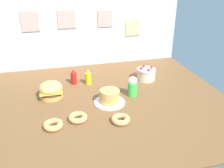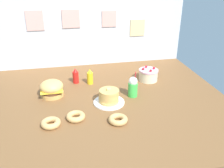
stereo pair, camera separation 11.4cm
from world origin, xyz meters
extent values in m
cube|color=brown|center=(0.00, 0.00, -0.01)|extent=(2.47, 2.06, 0.02)
cube|color=silver|center=(0.00, 1.03, 0.45)|extent=(2.47, 0.03, 0.90)
cube|color=#D8A599|center=(-0.65, 1.01, 0.61)|extent=(0.21, 0.01, 0.24)
cube|color=#D8A599|center=(-0.22, 1.01, 0.62)|extent=(0.21, 0.01, 0.22)
cube|color=#D8A599|center=(0.25, 1.01, 0.60)|extent=(0.18, 0.01, 0.20)
cube|color=beige|center=(0.63, 1.01, 0.47)|extent=(0.19, 0.01, 0.21)
cylinder|color=#DBA859|center=(-0.49, 0.21, 0.02)|extent=(0.23, 0.23, 0.04)
cylinder|color=#59331E|center=(-0.49, 0.21, 0.05)|extent=(0.21, 0.21, 0.03)
cube|color=yellow|center=(-0.49, 0.21, 0.07)|extent=(0.22, 0.22, 0.01)
ellipsoid|color=#E5B260|center=(-0.49, 0.21, 0.10)|extent=(0.23, 0.23, 0.13)
cylinder|color=white|center=(0.04, -0.05, 0.01)|extent=(0.30, 0.30, 0.01)
cylinder|color=#E0AD5B|center=(0.04, -0.06, 0.03)|extent=(0.19, 0.19, 0.02)
cylinder|color=#E0AD5B|center=(0.04, -0.05, 0.05)|extent=(0.19, 0.19, 0.02)
cylinder|color=#E0AD5B|center=(0.04, -0.05, 0.07)|extent=(0.19, 0.19, 0.02)
cylinder|color=#E0AD5B|center=(0.04, -0.05, 0.10)|extent=(0.19, 0.19, 0.02)
cylinder|color=#E0AD5B|center=(0.05, -0.05, 0.12)|extent=(0.19, 0.19, 0.02)
cube|color=#F7E072|center=(0.04, -0.05, 0.15)|extent=(0.04, 0.04, 0.02)
cylinder|color=beige|center=(0.59, 0.37, 0.06)|extent=(0.21, 0.21, 0.11)
cylinder|color=#F2B2C6|center=(0.59, 0.37, 0.12)|extent=(0.22, 0.22, 0.02)
sphere|color=red|center=(0.65, 0.38, 0.15)|extent=(0.03, 0.03, 0.03)
sphere|color=red|center=(0.58, 0.44, 0.15)|extent=(0.03, 0.03, 0.03)
sphere|color=red|center=(0.52, 0.38, 0.15)|extent=(0.03, 0.03, 0.03)
sphere|color=red|center=(0.59, 0.31, 0.15)|extent=(0.03, 0.03, 0.03)
cylinder|color=red|center=(-0.23, 0.47, 0.07)|extent=(0.07, 0.07, 0.13)
cone|color=red|center=(-0.23, 0.47, 0.15)|extent=(0.05, 0.05, 0.04)
cylinder|color=yellow|center=(-0.08, 0.42, 0.07)|extent=(0.07, 0.07, 0.13)
cone|color=yellow|center=(-0.08, 0.42, 0.15)|extent=(0.05, 0.05, 0.04)
cylinder|color=green|center=(0.31, 0.04, 0.07)|extent=(0.10, 0.10, 0.14)
sphere|color=white|center=(0.31, 0.04, 0.16)|extent=(0.09, 0.09, 0.09)
cylinder|color=red|center=(0.33, 0.04, 0.19)|extent=(0.01, 0.03, 0.14)
torus|color=tan|center=(-0.50, -0.33, 0.02)|extent=(0.16, 0.16, 0.05)
torus|color=#D89ED8|center=(-0.50, -0.33, 0.03)|extent=(0.16, 0.16, 0.04)
torus|color=tan|center=(-0.29, -0.27, 0.02)|extent=(0.16, 0.16, 0.05)
torus|color=brown|center=(-0.29, -0.27, 0.03)|extent=(0.16, 0.16, 0.04)
torus|color=tan|center=(0.06, -0.39, 0.02)|extent=(0.16, 0.16, 0.05)
torus|color=pink|center=(0.06, -0.39, 0.03)|extent=(0.16, 0.16, 0.04)
camera|label=1|loc=(-0.45, -2.06, 1.19)|focal=39.55mm
camera|label=2|loc=(-0.34, -2.09, 1.19)|focal=39.55mm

